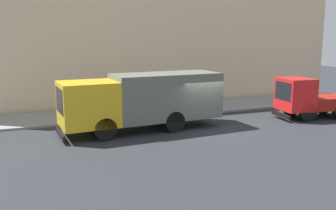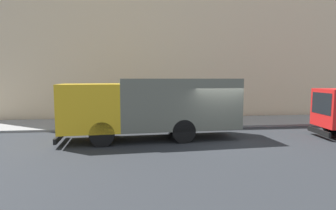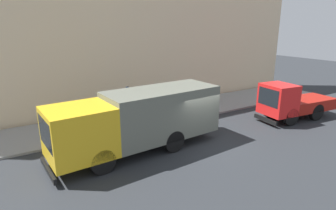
# 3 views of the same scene
# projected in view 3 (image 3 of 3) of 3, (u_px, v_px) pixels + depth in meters

# --- Properties ---
(ground) EXTENTS (80.00, 80.00, 0.00)m
(ground) POSITION_uv_depth(u_px,v_px,m) (199.00, 141.00, 14.80)
(ground) COLOR #282B2F
(sidewalk) EXTENTS (4.03, 30.00, 0.12)m
(sidewalk) POSITION_uv_depth(u_px,v_px,m) (153.00, 115.00, 18.90)
(sidewalk) COLOR gray
(sidewalk) RESTS_ON ground
(building_facade) EXTENTS (0.50, 30.00, 12.54)m
(building_facade) POSITION_uv_depth(u_px,v_px,m) (135.00, 20.00, 19.24)
(building_facade) COLOR beige
(building_facade) RESTS_ON ground
(large_utility_truck) EXTENTS (2.95, 8.58, 2.94)m
(large_utility_truck) POSITION_uv_depth(u_px,v_px,m) (139.00, 118.00, 13.28)
(large_utility_truck) COLOR gold
(large_utility_truck) RESTS_ON ground
(small_flatbed_truck) EXTENTS (2.44, 5.53, 2.43)m
(small_flatbed_truck) POSITION_uv_depth(u_px,v_px,m) (291.00, 102.00, 17.90)
(small_flatbed_truck) COLOR red
(small_flatbed_truck) RESTS_ON ground
(pedestrian_walking) EXTENTS (0.41, 0.41, 1.67)m
(pedestrian_walking) POSITION_uv_depth(u_px,v_px,m) (104.00, 112.00, 16.43)
(pedestrian_walking) COLOR black
(pedestrian_walking) RESTS_ON sidewalk
(traffic_cone_orange) EXTENTS (0.42, 0.42, 0.59)m
(traffic_cone_orange) POSITION_uv_depth(u_px,v_px,m) (49.00, 140.00, 13.95)
(traffic_cone_orange) COLOR orange
(traffic_cone_orange) RESTS_ON sidewalk
(street_sign_post) EXTENTS (0.44, 0.08, 2.53)m
(street_sign_post) POSITION_uv_depth(u_px,v_px,m) (129.00, 104.00, 15.87)
(street_sign_post) COLOR #4C5156
(street_sign_post) RESTS_ON sidewalk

